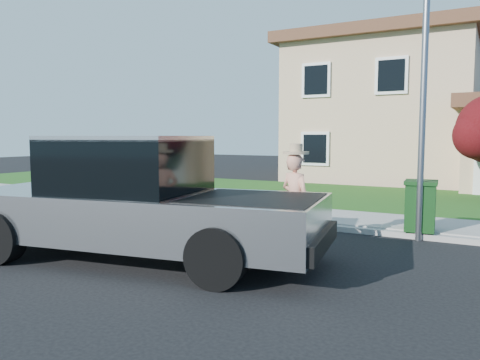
# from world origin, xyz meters

# --- Properties ---
(ground) EXTENTS (80.00, 80.00, 0.00)m
(ground) POSITION_xyz_m (0.00, 0.00, 0.00)
(ground) COLOR black
(ground) RESTS_ON ground
(curb) EXTENTS (40.00, 0.20, 0.12)m
(curb) POSITION_xyz_m (1.00, 2.90, 0.06)
(curb) COLOR gray
(curb) RESTS_ON ground
(sidewalk) EXTENTS (40.00, 2.00, 0.15)m
(sidewalk) POSITION_xyz_m (1.00, 4.00, 0.07)
(sidewalk) COLOR gray
(sidewalk) RESTS_ON ground
(lawn) EXTENTS (40.00, 7.00, 0.10)m
(lawn) POSITION_xyz_m (1.00, 8.50, 0.05)
(lawn) COLOR #1D4513
(lawn) RESTS_ON ground
(house) EXTENTS (14.00, 11.30, 6.85)m
(house) POSITION_xyz_m (1.31, 16.38, 3.17)
(house) COLOR tan
(house) RESTS_ON ground
(pickup_truck) EXTENTS (6.81, 3.24, 2.15)m
(pickup_truck) POSITION_xyz_m (-0.53, -1.17, 1.00)
(pickup_truck) COLOR black
(pickup_truck) RESTS_ON ground
(woman) EXTENTS (0.78, 0.66, 2.01)m
(woman) POSITION_xyz_m (1.63, 0.80, 0.95)
(woman) COLOR tan
(woman) RESTS_ON ground
(trash_bin) EXTENTS (0.71, 0.80, 1.06)m
(trash_bin) POSITION_xyz_m (3.54, 3.10, 0.69)
(trash_bin) COLOR #0E3310
(trash_bin) RESTS_ON sidewalk
(street_lamp) EXTENTS (0.28, 0.71, 5.48)m
(street_lamp) POSITION_xyz_m (3.57, 2.69, 3.13)
(street_lamp) COLOR slate
(street_lamp) RESTS_ON ground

